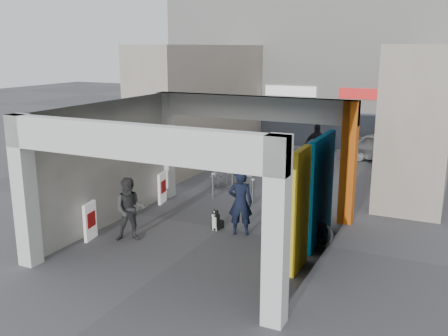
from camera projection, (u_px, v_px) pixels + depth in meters
The scene contains 21 objects.
ground at pixel (221, 228), 13.90m from camera, with size 90.00×90.00×0.00m, color #4E4E53.
arcade_canopy at pixel (227, 155), 12.41m from camera, with size 6.40×6.45×6.40m.
far_building at pixel (342, 66), 25.22m from camera, with size 18.00×4.08×8.00m.
plaza_bldg_left at pixel (203, 104), 21.77m from camera, with size 2.00×9.00×5.00m, color #AA9E8D.
plaza_bldg_right at pixel (424, 116), 18.00m from camera, with size 2.00×9.00×5.00m, color #AA9E8D.
bollard_left at pixel (213, 186), 16.58m from camera, with size 0.09×0.09×0.84m, color gray.
bollard_center at pixel (253, 192), 15.97m from camera, with size 0.09×0.09×0.81m, color gray.
bollard_right at pixel (301, 197), 15.32m from camera, with size 0.09×0.09×0.86m, color gray.
advert_board_near at pixel (90, 221), 13.00m from camera, with size 0.18×0.56×1.00m.
advert_board_far at pixel (162, 188), 16.06m from camera, with size 0.19×0.56×1.00m.
cafe_set at pixel (233, 178), 18.13m from camera, with size 1.33×1.08×0.81m.
produce_stand at pixel (255, 163), 20.18m from camera, with size 1.26×0.68×0.83m.
crate_stack at pixel (305, 163), 20.46m from camera, with size 0.53×0.46×0.56m.
border_collie at pixel (216, 221), 13.76m from camera, with size 0.22×0.44×0.61m.
man_with_dog at pixel (240, 203), 13.25m from camera, with size 0.65×0.43×1.78m, color black.
man_back_turned at pixel (130, 209), 12.87m from camera, with size 0.82×0.64×1.68m, color #373739.
man_elderly at pixel (284, 192), 14.36m from camera, with size 0.84×0.54×1.71m, color teal.
man_crates at pixel (317, 145), 20.91m from camera, with size 1.05×0.44×1.80m, color black.
bicycle_front at pixel (298, 222), 13.01m from camera, with size 0.63×1.82×0.95m, color black.
bicycle_rear at pixel (298, 226), 12.55m from camera, with size 0.50×1.77×1.06m, color black.
white_van at pixel (388, 148), 21.68m from camera, with size 1.47×3.65×1.24m, color silver.
Camera 1 is at (5.71, -11.80, 4.93)m, focal length 40.00 mm.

